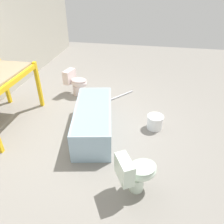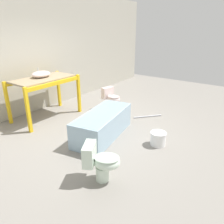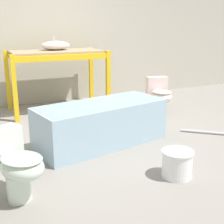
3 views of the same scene
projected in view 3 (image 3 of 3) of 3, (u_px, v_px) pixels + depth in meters
name	position (u px, v px, depth m)	size (l,w,h in m)	color
ground_plane	(100.00, 134.00, 4.39)	(12.00, 12.00, 0.00)	gray
warehouse_wall_rear	(54.00, 18.00, 5.87)	(10.80, 0.08, 3.20)	#B2AD9E
shelving_rack	(57.00, 60.00, 5.39)	(1.66, 0.90, 1.05)	yellow
sink_basin	(56.00, 45.00, 5.42)	(0.50, 0.37, 0.24)	silver
bathtub_main	(101.00, 121.00, 3.96)	(1.75, 0.97, 0.54)	#99B7CC
toilet_near	(160.00, 95.00, 5.24)	(0.46, 0.62, 0.62)	silver
toilet_far	(15.00, 164.00, 2.67)	(0.57, 0.65, 0.62)	silver
bucket_white	(177.00, 163.00, 3.14)	(0.32, 0.32, 0.28)	white
loose_pipe	(209.00, 133.00, 4.39)	(0.61, 0.53, 0.04)	#B7B7BC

